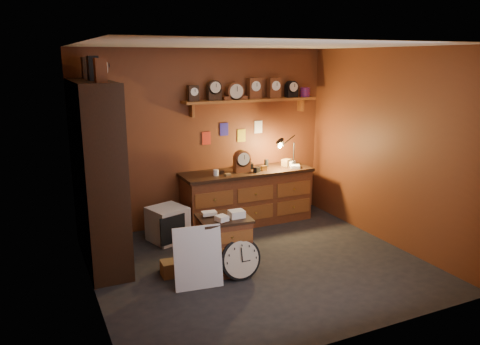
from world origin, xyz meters
name	(u,v)px	position (x,y,z in m)	size (l,w,h in m)	color
floor	(258,264)	(0.00, 0.00, 0.00)	(4.00, 4.00, 0.00)	black
room_shell	(259,129)	(0.04, 0.11, 1.72)	(4.02, 3.62, 2.71)	brown
shelving_unit	(95,166)	(-1.79, 0.98, 1.25)	(0.47, 1.60, 2.58)	black
workbench	(247,194)	(0.55, 1.47, 0.47)	(2.09, 0.66, 1.36)	brown
low_cabinet	(224,242)	(-0.47, 0.01, 0.38)	(0.66, 0.57, 0.79)	brown
big_round_clock	(241,259)	(-0.37, -0.26, 0.25)	(0.50, 0.17, 0.50)	black
white_panel	(199,286)	(-0.90, -0.25, 0.00)	(0.55, 0.02, 0.74)	silver
mini_fridge	(168,224)	(-0.81, 1.26, 0.25)	(0.60, 0.62, 0.50)	silver
floor_box_a	(171,266)	(-1.07, 0.25, 0.07)	(0.23, 0.20, 0.14)	olive
floor_box_b	(197,274)	(-0.85, -0.06, 0.06)	(0.21, 0.25, 0.13)	white
floor_box_c	(172,268)	(-1.09, 0.16, 0.09)	(0.25, 0.20, 0.18)	olive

